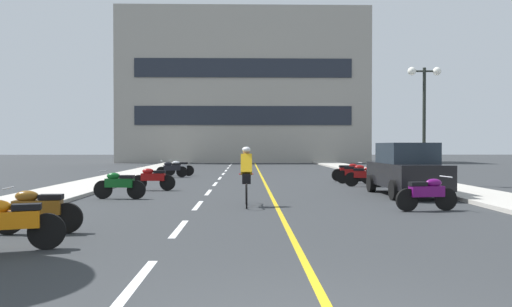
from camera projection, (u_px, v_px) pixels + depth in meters
ground_plane at (258, 179)px, 25.34m from camera, size 140.00×140.00×0.00m
curb_left at (130, 175)px, 28.20m from camera, size 2.40×72.00×0.12m
curb_right at (382, 175)px, 28.48m from camera, size 2.40×72.00×0.12m
lane_dash_0 at (137, 281)px, 6.31m from camera, size 0.14×2.20×0.01m
lane_dash_1 at (179, 229)px, 10.31m from camera, size 0.14×2.20×0.01m
lane_dash_2 at (198, 205)px, 14.30m from camera, size 0.14×2.20×0.01m
lane_dash_3 at (208, 192)px, 18.30m from camera, size 0.14×2.20×0.01m
lane_dash_4 at (215, 184)px, 22.30m from camera, size 0.14×2.20×0.01m
lane_dash_5 at (220, 178)px, 26.30m from camera, size 0.14×2.20×0.01m
lane_dash_6 at (223, 174)px, 30.30m from camera, size 0.14×2.20×0.01m
lane_dash_7 at (226, 171)px, 34.30m from camera, size 0.14×2.20×0.01m
lane_dash_8 at (228, 168)px, 38.30m from camera, size 0.14×2.20×0.01m
lane_dash_9 at (230, 166)px, 42.30m from camera, size 0.14×2.20×0.01m
lane_dash_10 at (231, 164)px, 46.29m from camera, size 0.14×2.20×0.01m
lane_dash_11 at (232, 163)px, 50.29m from camera, size 0.14×2.20×0.01m
centre_line_yellow at (261, 176)px, 28.35m from camera, size 0.12×66.00×0.01m
office_building at (244, 88)px, 53.11m from camera, size 25.58×7.96×15.69m
street_lamp_mid at (424, 98)px, 21.56m from camera, size 1.46×0.36×5.01m
parked_car_near at (406, 169)px, 17.11m from camera, size 1.95×4.22×1.82m
motorcycle_0 at (9, 223)px, 8.06m from camera, size 1.65×0.76×0.92m
motorcycle_1 at (37, 210)px, 9.67m from camera, size 1.70×0.60×0.92m
motorcycle_2 at (427, 193)px, 13.09m from camera, size 1.70×0.60×0.92m
motorcycle_3 at (119, 184)px, 16.05m from camera, size 1.70×0.60×0.92m
motorcycle_4 at (153, 178)px, 19.07m from camera, size 1.70×0.60×0.92m
motorcycle_5 at (365, 175)px, 20.82m from camera, size 1.66×0.72×0.92m
motorcycle_6 at (355, 173)px, 22.51m from camera, size 1.67×0.68×0.92m
motorcycle_7 at (349, 171)px, 24.11m from camera, size 1.70×0.60×0.92m
motorcycle_8 at (172, 169)px, 26.89m from camera, size 1.63×0.81×0.92m
motorcycle_9 at (179, 167)px, 28.47m from camera, size 1.70×0.60×0.92m
cyclist_rider at (246, 175)px, 14.15m from camera, size 0.42×1.77×1.71m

